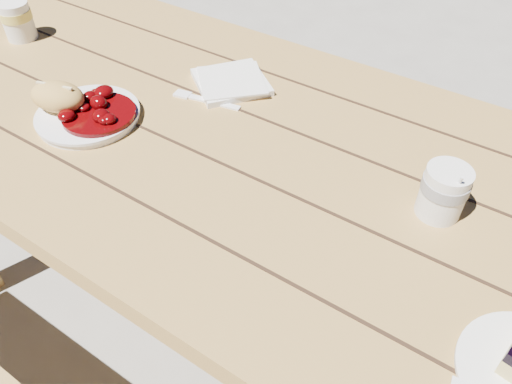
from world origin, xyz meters
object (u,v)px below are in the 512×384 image
Objects in this scene: second_cup at (18,21)px; coffee_cup at (443,192)px; picnic_table at (272,212)px; main_plate at (88,116)px; bread_roll at (58,97)px.

coffee_cup is at bearing -0.61° from second_cup.
main_plate is (-0.38, -0.12, 0.17)m from picnic_table.
second_cup reaches higher than main_plate.
coffee_cup is at bearing 3.99° from picnic_table.
second_cup is at bearing 159.52° from main_plate.
picnic_table is 21.76× the size of second_cup.
second_cup is (-1.09, 0.01, 0.00)m from coffee_cup.
picnic_table is 9.77× the size of main_plate.
main_plate is 0.44m from second_cup.
second_cup reaches higher than picnic_table.
picnic_table is at bearing 17.96° from bread_roll.
second_cup is at bearing 153.99° from bread_roll.
picnic_table is at bearing -176.01° from coffee_cup.
main_plate is 1.78× the size of bread_roll.
bread_roll is 1.25× the size of second_cup.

